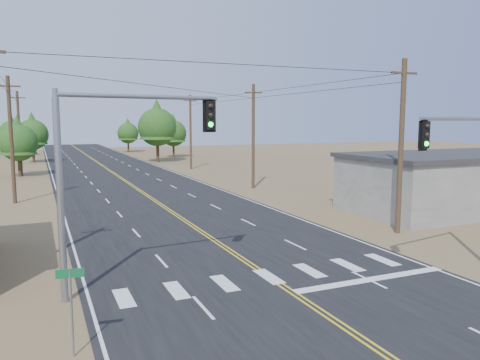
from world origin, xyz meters
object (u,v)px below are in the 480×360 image
building_right (451,183)px  signal_mast_left (110,158)px  signal_mast_right (474,167)px  street_sign (71,298)px

building_right → signal_mast_left: (-25.22, -7.33, 3.16)m
building_right → signal_mast_left: 26.46m
signal_mast_left → signal_mast_right: (14.49, -3.49, -0.57)m
building_right → street_sign: size_ratio=5.95×
building_right → street_sign: bearing=-156.4°
signal_mast_left → signal_mast_right: 14.92m
signal_mast_left → signal_mast_right: size_ratio=1.12×
signal_mast_right → street_sign: signal_mast_right is taller
building_right → signal_mast_right: (-10.73, -10.82, 2.59)m
signal_mast_left → signal_mast_right: signal_mast_left is taller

